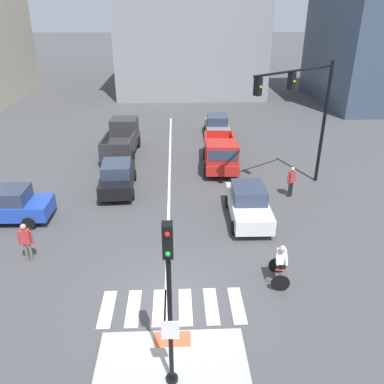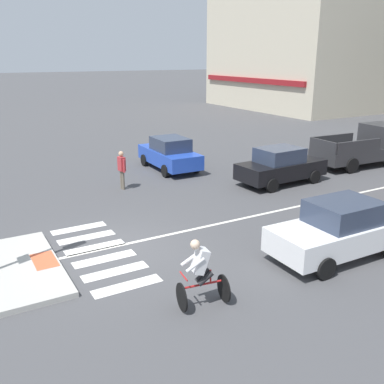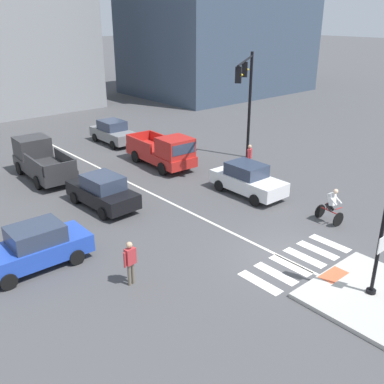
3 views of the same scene
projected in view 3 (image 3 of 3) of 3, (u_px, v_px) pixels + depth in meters
ground_plane at (289, 257)px, 17.26m from camera, size 300.00×300.00×0.00m
traffic_island at (370, 294)px, 14.86m from camera, size 4.24×3.54×0.15m
tactile_pad_front at (334, 275)px, 15.82m from camera, size 1.10×0.60×0.01m
crosswalk_stripe_a at (260, 282)px, 15.64m from camera, size 0.44×1.80×0.01m
crosswalk_stripe_b at (276, 274)px, 16.17m from camera, size 0.44×1.80×0.01m
crosswalk_stripe_c at (290, 265)px, 16.70m from camera, size 0.44×1.80×0.01m
crosswalk_stripe_d at (304, 257)px, 17.23m from camera, size 0.44×1.80×0.01m
crosswalk_stripe_e at (318, 250)px, 17.76m from camera, size 0.44×1.80×0.01m
crosswalk_stripe_f at (330, 243)px, 18.29m from camera, size 0.44×1.80×0.01m
lane_centre_line at (139, 187)px, 24.13m from camera, size 0.14×28.00×0.01m
traffic_light_mast at (247, 90)px, 25.74m from camera, size 4.75×3.38×6.65m
building_far_block at (219, 26)px, 50.50m from camera, size 20.09×14.62×14.67m
car_grey_eastbound_distant at (113, 132)px, 31.88m from camera, size 1.90×4.13×1.64m
car_black_westbound_far at (103, 191)px, 21.42m from camera, size 1.99×4.17×1.64m
car_white_eastbound_mid at (248, 179)px, 22.93m from camera, size 1.89×4.13×1.64m
car_blue_cross_left at (34, 247)px, 16.34m from camera, size 4.12×1.89×1.64m
pickup_truck_charcoal_westbound_distant at (40, 160)px, 25.38m from camera, size 2.24×5.19×2.08m
pickup_truck_red_eastbound_far at (164, 152)px, 26.88m from camera, size 2.26×5.19×2.08m
cyclist at (331, 205)px, 19.77m from camera, size 0.80×1.17×1.68m
pedestrian_at_curb_left at (130, 260)px, 15.19m from camera, size 0.55×0.25×1.67m
pedestrian_waiting_far_side at (249, 156)px, 26.08m from camera, size 0.50×0.36×1.67m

